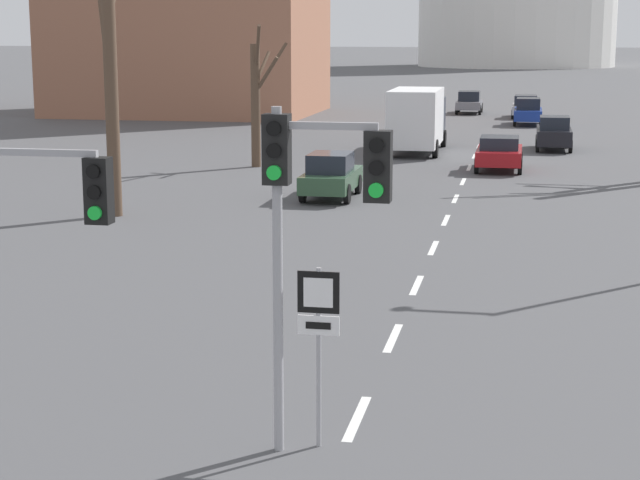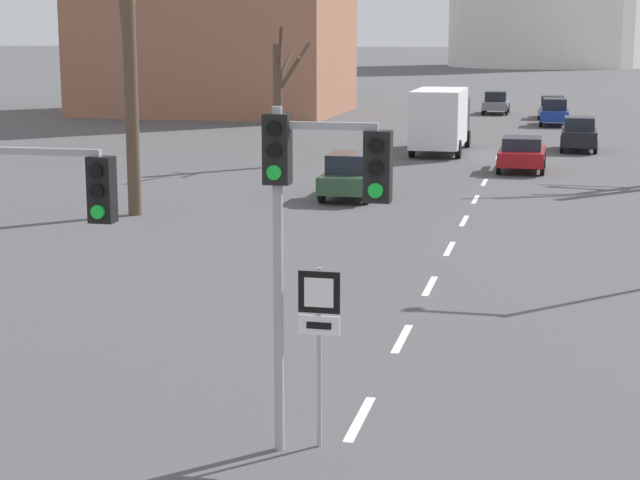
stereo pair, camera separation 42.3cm
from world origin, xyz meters
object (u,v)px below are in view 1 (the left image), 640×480
at_px(sedan_far_right, 554,133).
at_px(sedan_distant_centre, 499,153).
at_px(traffic_signal_centre_tall, 312,195).
at_px(delivery_truck, 417,118).
at_px(traffic_signal_near_left, 11,208).
at_px(route_sign_post, 319,326).
at_px(sedan_mid_centre, 469,102).
at_px(sedan_near_right, 526,106).
at_px(sedan_far_left, 528,111).
at_px(sedan_near_left, 331,175).

distance_m(sedan_far_right, sedan_distant_centre, 9.00).
height_order(traffic_signal_centre_tall, delivery_truck, traffic_signal_centre_tall).
relative_size(traffic_signal_near_left, route_sign_post, 1.68).
bearing_deg(sedan_mid_centre, sedan_distant_centre, -84.61).
bearing_deg(traffic_signal_near_left, route_sign_post, 0.50).
height_order(sedan_near_right, sedan_far_left, sedan_far_left).
height_order(traffic_signal_centre_tall, sedan_mid_centre, traffic_signal_centre_tall).
bearing_deg(sedan_far_left, sedan_distant_centre, -92.86).
bearing_deg(sedan_far_left, sedan_near_left, -101.99).
bearing_deg(traffic_signal_centre_tall, sedan_mid_centre, 91.18).
bearing_deg(sedan_near_left, sedan_near_right, 80.08).
height_order(traffic_signal_centre_tall, traffic_signal_near_left, traffic_signal_centre_tall).
height_order(sedan_far_left, sedan_distant_centre, sedan_far_left).
distance_m(sedan_near_right, delivery_truck, 23.45).
distance_m(traffic_signal_centre_tall, sedan_distant_centre, 32.45).
bearing_deg(sedan_distant_centre, traffic_signal_near_left, -101.04).
bearing_deg(delivery_truck, sedan_far_left, 72.50).
height_order(route_sign_post, sedan_far_right, route_sign_post).
bearing_deg(traffic_signal_centre_tall, sedan_near_left, 99.72).
bearing_deg(sedan_far_right, sedan_mid_centre, 103.11).
bearing_deg(route_sign_post, delivery_truck, 93.76).
xyz_separation_m(route_sign_post, sedan_far_left, (2.83, 55.37, -0.94)).
xyz_separation_m(sedan_far_left, sedan_far_right, (1.31, -14.68, -0.01)).
xyz_separation_m(traffic_signal_centre_tall, sedan_distant_centre, (1.72, 32.27, -2.93)).
distance_m(sedan_near_left, sedan_far_right, 19.46).
height_order(traffic_signal_near_left, sedan_far_left, traffic_signal_near_left).
height_order(traffic_signal_centre_tall, sedan_far_right, traffic_signal_centre_tall).
xyz_separation_m(traffic_signal_near_left, delivery_truck, (2.06, 38.41, -1.66)).
relative_size(sedan_near_right, sedan_far_right, 1.09).
bearing_deg(sedan_near_left, sedan_distant_centre, 57.67).
xyz_separation_m(traffic_signal_centre_tall, sedan_far_right, (4.19, 40.92, -2.85)).
distance_m(route_sign_post, sedan_near_right, 61.30).
bearing_deg(sedan_far_right, route_sign_post, -95.82).
xyz_separation_m(sedan_near_left, sedan_distant_centre, (5.70, 9.01, -0.06)).
distance_m(route_sign_post, sedan_mid_centre, 64.44).
height_order(traffic_signal_near_left, sedan_near_right, traffic_signal_near_left).
relative_size(traffic_signal_near_left, sedan_mid_centre, 1.09).
xyz_separation_m(sedan_near_right, sedan_far_right, (1.49, -20.55, 0.08)).
distance_m(route_sign_post, sedan_far_right, 40.90).
xyz_separation_m(route_sign_post, sedan_near_right, (2.65, 61.23, -1.03)).
xyz_separation_m(traffic_signal_near_left, sedan_distant_centre, (6.26, 32.07, -2.59)).
relative_size(route_sign_post, sedan_near_left, 0.66).
bearing_deg(sedan_near_right, route_sign_post, -92.48).
xyz_separation_m(sedan_mid_centre, sedan_distant_centre, (3.05, -32.39, -0.05)).
bearing_deg(sedan_far_right, sedan_far_left, 95.09).
bearing_deg(delivery_truck, sedan_distant_centre, -56.54).
distance_m(sedan_near_right, sedan_distant_centre, 29.21).
relative_size(sedan_near_left, sedan_far_left, 0.95).
xyz_separation_m(traffic_signal_centre_tall, delivery_truck, (-2.47, 38.61, -2.01)).
distance_m(sedan_mid_centre, sedan_distant_centre, 32.53).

